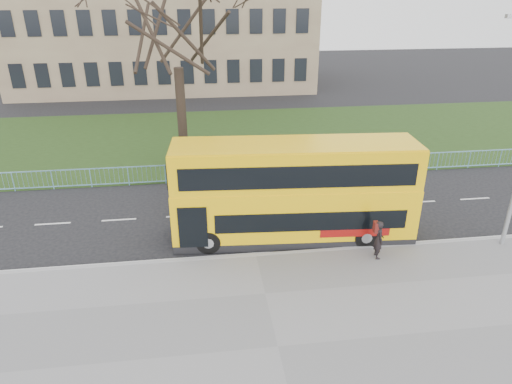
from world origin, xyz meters
The scene contains 9 objects.
ground centered at (0.00, 0.00, 0.00)m, with size 120.00×120.00×0.00m, color black.
pavement centered at (0.00, -6.75, 0.06)m, with size 80.00×10.50×0.12m, color slate.
kerb centered at (0.00, -1.55, 0.07)m, with size 80.00×0.20×0.14m, color gray.
grass_verge centered at (0.00, 14.30, 0.04)m, with size 80.00×15.40×0.08m, color #213714.
guard_railing centered at (0.00, 6.60, 0.55)m, with size 40.00×0.12×1.10m, color #7CBCDE, non-canonical shape.
bare_tree centered at (-3.00, 10.00, 6.86)m, with size 9.49×9.49×13.55m, color black, non-canonical shape.
civic_building centered at (-5.00, 35.00, 7.00)m, with size 30.00×15.00×14.00m, color #7C664F.
yellow_bus centered at (1.81, -0.11, 2.28)m, with size 10.30×3.09×4.26m.
pedestrian centered at (4.81, -2.34, 0.93)m, with size 0.59×0.39×1.62m, color black.
Camera 1 is at (-2.04, -17.21, 10.14)m, focal length 32.00 mm.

